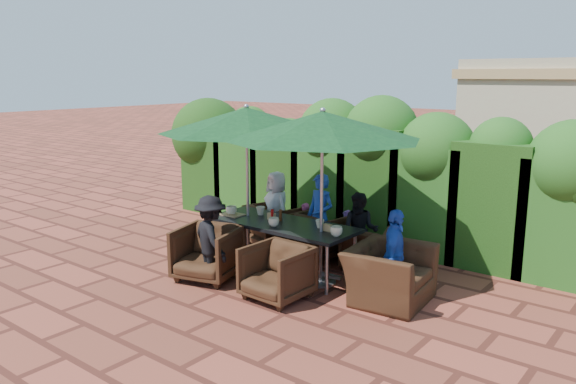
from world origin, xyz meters
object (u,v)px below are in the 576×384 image
Objects in this scene: chair_near_left at (207,250)px; chair_end_right at (390,265)px; dining_table at (282,227)px; chair_far_left at (273,223)px; umbrella_right at (323,126)px; umbrella_left at (247,121)px; chair_far_mid at (321,233)px; chair_near_right at (277,270)px; chair_far_right at (365,245)px.

chair_end_right is at bearing 4.40° from chair_near_left.
chair_near_left is (-0.64, -0.91, -0.25)m from dining_table.
umbrella_right is at bearing 166.72° from chair_far_left.
dining_table is at bearing 39.02° from chair_near_left.
dining_table is at bearing 84.15° from chair_end_right.
umbrella_left is 3.37× the size of chair_far_left.
chair_far_left is at bearing 106.20° from umbrella_left.
umbrella_left is 2.17m from chair_far_mid.
chair_near_right is (0.55, -1.79, -0.00)m from chair_far_mid.
chair_far_right is at bearing 81.12° from umbrella_right.
umbrella_left reaches higher than chair_far_right.
chair_far_left is 0.93× the size of chair_near_left.
chair_near_right is 0.72× the size of chair_end_right.
chair_far_right is at bearing 45.79° from dining_table.
chair_near_left is at bearing -88.14° from umbrella_left.
chair_near_right is at bearing 120.55° from chair_end_right.
chair_far_left is 0.72× the size of chair_end_right.
dining_table is 2.91× the size of chair_near_right.
chair_near_left is at bearing -124.95° from dining_table.
chair_near_left reaches higher than chair_far_left.
umbrella_right is (1.40, -0.04, 0.00)m from umbrella_left.
chair_far_right is (0.89, 0.91, -0.33)m from dining_table.
umbrella_left is at bearing -179.28° from dining_table.
chair_far_left is (-0.93, 0.91, -0.28)m from dining_table.
umbrella_left is (-0.67, -0.01, 1.54)m from dining_table.
dining_table is at bearing 152.18° from chair_far_left.
chair_near_left reaches higher than dining_table.
dining_table is at bearing 26.90° from chair_far_right.
chair_near_right is at bearing -14.04° from chair_near_left.
umbrella_right is at bearing 62.23° from chair_far_right.
chair_far_left is 2.87m from chair_end_right.
chair_near_right is at bearing 116.49° from chair_far_mid.
chair_far_mid is (0.73, 0.93, -1.81)m from umbrella_left.
umbrella_left is 3.85× the size of chair_far_right.
chair_near_right is at bearing 147.52° from chair_far_left.
chair_near_left reaches higher than chair_near_right.
dining_table is 1.31m from chair_far_right.
chair_near_right reaches higher than dining_table.
chair_far_right is at bearing 38.83° from chair_end_right.
chair_far_right is 1.29m from chair_end_right.
dining_table is at bearing 126.89° from chair_near_right.
chair_far_mid is at bearing 53.05° from chair_near_left.
chair_near_right is (-0.27, -1.78, 0.05)m from chair_far_right.
umbrella_right is 3.45× the size of chair_far_left.
chair_far_left is 2.36m from chair_near_right.
umbrella_right reaches higher than chair_near_right.
umbrella_left is at bearing 75.84° from chair_near_left.
chair_far_left is 0.99× the size of chair_far_mid.
chair_far_mid is at bearing 124.89° from umbrella_right.
chair_near_right is (1.28, -0.86, -1.82)m from umbrella_left.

